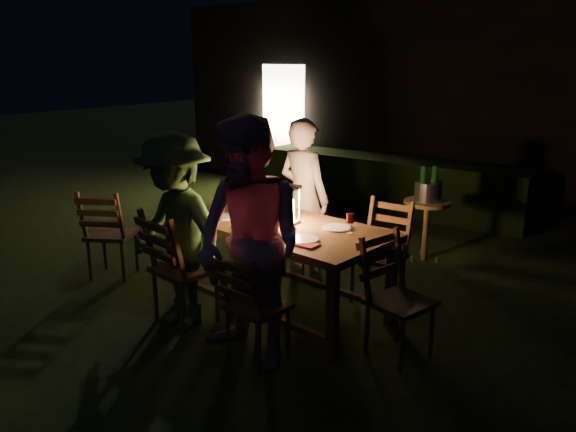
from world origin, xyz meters
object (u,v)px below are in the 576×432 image
Objects in this scene: chair_end at (398,319)px; bottle_table at (262,204)px; chair_near_right at (256,324)px; chair_spare at (112,249)px; side_table at (427,208)px; chair_far_right at (379,271)px; chair_near_left at (184,288)px; bottle_bucket_b at (434,187)px; chair_far_left at (300,250)px; dining_table at (282,233)px; lantern at (289,207)px; ice_bucket at (428,191)px; person_opp_left at (176,232)px; bottle_bucket_a at (423,187)px; person_house_side at (304,198)px; person_opp_right at (250,244)px.

chair_end is 3.53× the size of bottle_table.
chair_near_right is 1.25m from bottle_table.
chair_spare is (-3.17, -0.24, 0.01)m from chair_end.
chair_near_right is 2.87m from side_table.
chair_spare is (-2.59, -1.08, 0.00)m from chair_far_right.
chair_near_left reaches higher than bottle_bucket_b.
chair_far_left is at bearing -106.94° from chair_end.
bottle_table reaches higher than chair_far_left.
chair_far_right is at bearing 54.61° from dining_table.
ice_bucket is (0.50, 1.99, -0.17)m from lantern.
ice_bucket is at bearing -86.75° from chair_far_right.
lantern is at bearing 60.11° from person_opp_left.
chair_far_left is at bearing 9.70° from chair_spare.
chair_end is 3.09× the size of bottle_bucket_a.
dining_table is at bearing 114.31° from chair_far_left.
person_house_side is 1.53m from bottle_bucket_b.
chair_near_right is 2.90m from ice_bucket.
dining_table reaches higher than side_table.
chair_end is 2.30m from side_table.
bottle_bucket_a is at bearing 82.79° from dining_table.
chair_far_left is 1.85m from chair_end.
person_house_side reaches higher than bottle_bucket_b.
person_opp_right reaches higher than chair_near_left.
person_opp_left reaches higher than chair_far_right.
chair_near_right is 2.87m from bottle_bucket_a.
chair_near_left is 2.97m from side_table.
person_opp_right reaches higher than chair_near_right.
ice_bucket is (0.80, 2.00, -0.15)m from bottle_table.
person_opp_left reaches higher than chair_spare.
bottle_bucket_b is at bearing 38.66° from side_table.
chair_near_right is (0.89, -0.11, -0.05)m from chair_near_left.
bottle_table reaches higher than bottle_bucket_a.
person_opp_right is at bearing 0.00° from person_opp_left.
bottle_table is 0.88× the size of bottle_bucket_a.
chair_far_left is 3.01× the size of ice_bucket.
chair_spare is (-2.30, 0.43, 0.03)m from chair_near_right.
bottle_bucket_b is at bearing -149.89° from chair_end.
side_table is (0.50, 1.99, -0.36)m from lantern.
lantern is (-0.29, 0.91, 0.04)m from person_opp_right.
chair_far_right reaches higher than dining_table.
bottle_bucket_a is (0.50, 1.99, 0.12)m from dining_table.
bottle_bucket_b reaches higher than chair_end.
side_table is (-0.08, 1.33, 0.32)m from chair_far_right.
ice_bucket is (0.21, 2.90, -0.13)m from person_opp_right.
chair_spare is 1.87m from bottle_table.
side_table is 0.25m from bottle_bucket_b.
chair_far_right is 1.48m from bottle_bucket_b.
bottle_bucket_a is at bearing -125.40° from chair_far_left.
person_house_side is (-0.35, 0.87, 0.09)m from dining_table.
lantern reaches higher than side_table.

